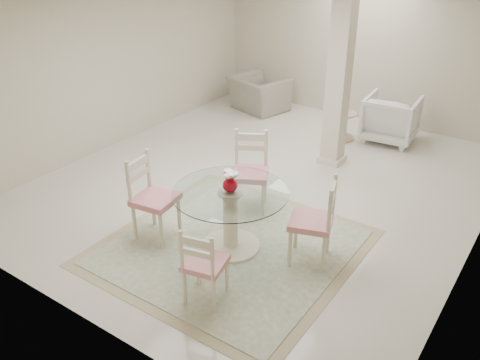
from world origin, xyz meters
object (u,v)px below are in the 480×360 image
Objects in this scene: dining_chair_north at (250,165)px; side_table at (342,127)px; dining_chair_east at (318,216)px; armchair_white at (391,119)px; dining_chair_south at (202,260)px; red_vase at (230,181)px; recliner_taupe at (259,94)px; dining_chair_west at (150,192)px; dining_table at (230,220)px; column at (339,82)px.

dining_chair_north is 3.01m from side_table.
armchair_white is at bearing 169.67° from dining_chair_east.
side_table is (-1.30, 3.60, -0.39)m from dining_chair_east.
dining_chair_south is 2.02× the size of side_table.
recliner_taupe is at bearing 118.88° from red_vase.
dining_chair_south is 6.03m from recliner_taupe.
red_vase is 0.23× the size of dining_chair_east.
dining_chair_west is at bearing -89.19° from dining_chair_east.
red_vase reaches higher than dining_table.
dining_chair_north is 2.05m from dining_chair_south.
dining_chair_south is 5.32m from armchair_white.
recliner_taupe is at bearing -75.81° from dining_chair_south.
column reaches higher than side_table.
side_table is at bearing -16.31° from dining_chair_west.
column is 1.75m from armchair_white.
dining_chair_west is 1.32× the size of armchair_white.
dining_chair_north is at bearing -98.51° from column.
dining_chair_south is (0.70, -1.92, -0.10)m from dining_chair_north.
recliner_taupe is at bearing 92.15° from dining_chair_north.
dining_chair_west is at bearing -105.46° from column.
armchair_white is (0.45, 1.40, -0.94)m from column.
dining_table is 3.96m from side_table.
dining_chair_east is 1.46m from dining_chair_north.
column is at bearing -74.21° from side_table.
armchair_white is (0.39, 4.37, -0.51)m from red_vase.
dining_table is (0.06, -2.96, -0.95)m from column.
dining_chair_west is 4.34m from side_table.
dining_chair_north is at bearing 136.36° from recliner_taupe.
dining_chair_west is (-1.94, -0.68, 0.01)m from dining_chair_east.
column is 10.04× the size of red_vase.
dining_chair_east reaches higher than recliner_taupe.
armchair_white is (1.36, 4.70, -0.22)m from dining_chair_west.
dining_table is at bearing -88.79° from dining_chair_east.
side_table is (0.63, 4.27, -0.40)m from dining_chair_west.
dining_table is 1.50× the size of armchair_white.
dining_chair_west is at bearing -144.13° from dining_chair_north.
dining_chair_west reaches higher than armchair_white.
armchair_white is at bearing 84.88° from dining_table.
red_vase is at bearing -88.77° from column.
column is at bearing 91.17° from dining_table.
red_vase reaches higher than side_table.
dining_table is at bearing -83.72° from dining_chair_south.
dining_chair_east is (0.96, 0.35, -0.30)m from red_vase.
dining_chair_east reaches higher than side_table.
red_vase reaches higher than dining_chair_south.
side_table is (-0.34, 3.94, -0.69)m from red_vase.
armchair_white is at bearing 84.93° from red_vase.
side_table is (0.02, 2.98, -0.40)m from dining_chair_north.
dining_chair_east reaches higher than red_vase.
armchair_white is (0.05, 5.32, -0.12)m from dining_chair_south.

